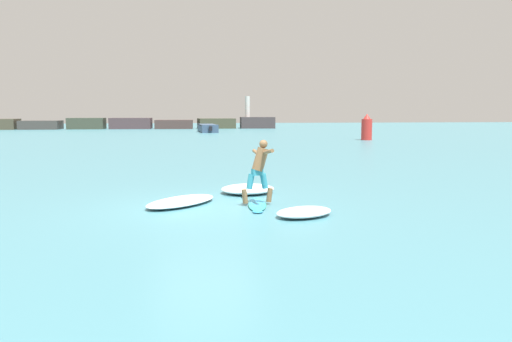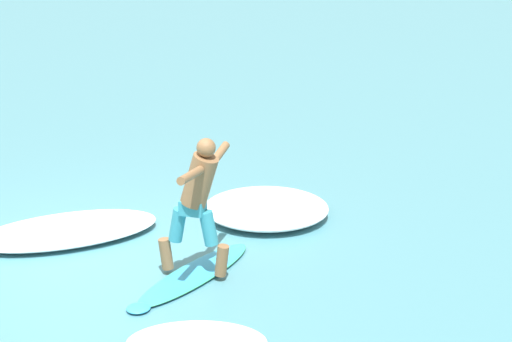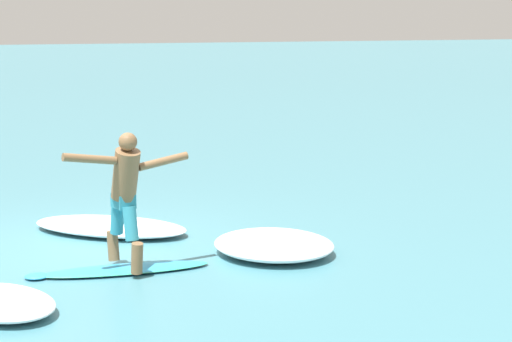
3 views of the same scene
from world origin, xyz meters
name	(u,v)px [view 3 (image 3 of 3)]	position (x,y,z in m)	size (l,w,h in m)	color
ground_plane	(84,247)	(0.00, 0.00, 0.00)	(200.00, 200.00, 0.00)	teal
surfboard	(122,269)	(1.27, 0.13, 0.03)	(0.75, 2.11, 0.19)	#2F9ACD
surfer	(125,190)	(1.34, 0.17, 0.97)	(0.82, 1.49, 1.57)	brown
wave_foam_at_nose	(274,244)	(1.31, 2.03, 0.12)	(1.93, 1.85, 0.24)	white
wave_foam_beside	(110,226)	(-0.59, 0.50, 0.09)	(2.25, 2.30, 0.18)	white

